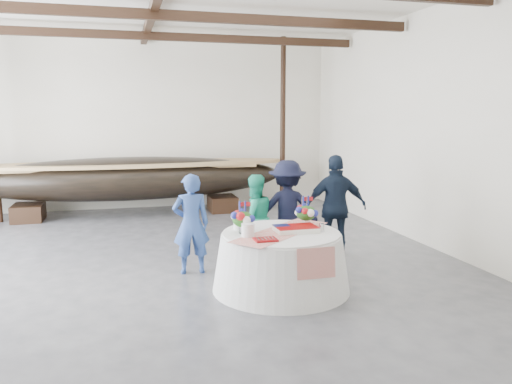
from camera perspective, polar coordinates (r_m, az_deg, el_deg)
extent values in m
cube|color=#3D3D42|center=(8.20, -9.93, -9.18)|extent=(10.00, 12.00, 0.01)
cube|color=silver|center=(13.79, -12.46, 7.56)|extent=(10.00, 0.02, 4.50)
cube|color=silver|center=(1.91, 4.78, 0.39)|extent=(10.00, 0.02, 4.50)
cube|color=silver|center=(9.61, 21.09, 6.67)|extent=(0.02, 12.00, 4.50)
cube|color=black|center=(9.45, -11.53, 19.24)|extent=(9.80, 0.12, 0.18)
cube|color=black|center=(11.91, -12.32, 17.04)|extent=(9.80, 0.12, 0.18)
cylinder|color=black|center=(13.35, 3.08, 7.72)|extent=(0.14, 0.14, 4.50)
cube|color=black|center=(13.10, -24.58, -2.15)|extent=(0.69, 0.88, 0.39)
cube|color=black|center=(13.14, -3.86, -1.31)|extent=(0.69, 0.88, 0.39)
ellipsoid|color=black|center=(12.79, -14.32, 1.49)|extent=(7.87, 1.57, 1.08)
cube|color=#9E7A4C|center=(12.76, -14.38, 2.80)|extent=(6.29, 1.03, 0.06)
cone|color=silver|center=(7.30, 2.87, -7.96)|extent=(1.99, 1.99, 0.82)
cylinder|color=silver|center=(7.19, 2.90, -4.75)|extent=(1.69, 1.69, 0.04)
cube|color=#B42112|center=(7.18, 2.90, -4.57)|extent=(1.76, 1.60, 0.01)
cube|color=white|center=(7.22, 4.57, -4.26)|extent=(0.60, 0.40, 0.07)
cylinder|color=white|center=(6.88, -0.93, -4.39)|extent=(0.18, 0.18, 0.19)
cylinder|color=white|center=(7.32, -1.89, -3.51)|extent=(0.18, 0.18, 0.20)
cube|color=maroon|center=(6.69, 1.09, -5.48)|extent=(0.30, 0.24, 0.03)
cone|color=silver|center=(7.26, 7.51, -4.04)|extent=(0.09, 0.09, 0.12)
imported|color=#2A4788|center=(7.99, -7.44, -3.63)|extent=(0.59, 0.39, 1.61)
imported|color=#21AD87|center=(8.52, -0.22, -3.07)|extent=(0.84, 0.71, 1.52)
imported|color=black|center=(8.71, 3.58, -2.07)|extent=(1.24, 0.88, 1.74)
imported|color=#141F31|center=(8.81, 9.11, -1.73)|extent=(1.14, 0.64, 1.83)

